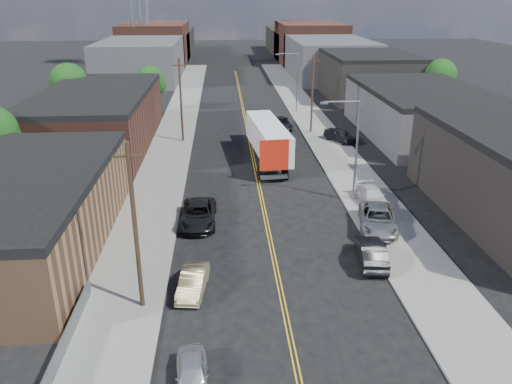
{
  "coord_description": "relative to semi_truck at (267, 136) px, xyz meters",
  "views": [
    {
      "loc": [
        -3.3,
        -14.89,
        16.98
      ],
      "look_at": [
        -0.81,
        21.35,
        2.5
      ],
      "focal_mm": 35.0,
      "sensor_mm": 36.0,
      "label": 1
    }
  ],
  "objects": [
    {
      "name": "streetlight_far",
      "position": [
        6.1,
        22.02,
        2.89
      ],
      "size": [
        3.39,
        0.25,
        9.0
      ],
      "color": "gray",
      "rests_on": "ground"
    },
    {
      "name": "car_right_lot_c",
      "position": [
        9.5,
        5.34,
        -1.49
      ],
      "size": [
        3.86,
        5.05,
        1.6
      ],
      "primitive_type": "imported",
      "rotation": [
        0.0,
        0.0,
        0.48
      ],
      "color": "black",
      "rests_on": "sidewalk_right"
    },
    {
      "name": "skyline_right_c",
      "position": [
        18.5,
        102.02,
        1.06
      ],
      "size": [
        16.0,
        40.0,
        7.0
      ],
      "primitive_type": "cube",
      "color": "black",
      "rests_on": "ground"
    },
    {
      "name": "skyline_left_a",
      "position": [
        -21.5,
        57.02,
        1.56
      ],
      "size": [
        16.0,
        30.0,
        8.0
      ],
      "primitive_type": "cube",
      "color": "#353537",
      "rests_on": "ground"
    },
    {
      "name": "warehouse_brown",
      "position": [
        -19.5,
        6.02,
        0.86
      ],
      "size": [
        12.0,
        26.0,
        6.6
      ],
      "color": "#47261C",
      "rests_on": "ground"
    },
    {
      "name": "skyline_right_b",
      "position": [
        18.5,
        82.02,
        2.56
      ],
      "size": [
        16.0,
        26.0,
        10.0
      ],
      "primitive_type": "cube",
      "color": "#47261C",
      "rests_on": "ground"
    },
    {
      "name": "car_ahead_truck",
      "position": [
        3.0,
        12.29,
        -1.66
      ],
      "size": [
        2.76,
        5.67,
        1.55
      ],
      "primitive_type": "imported",
      "rotation": [
        0.0,
        0.0,
        0.03
      ],
      "color": "black",
      "rests_on": "ground"
    },
    {
      "name": "car_left_c",
      "position": [
        -6.89,
        -16.84,
        -1.62
      ],
      "size": [
        2.82,
        5.93,
        1.64
      ],
      "primitive_type": "imported",
      "rotation": [
        0.0,
        0.0,
        -0.02
      ],
      "color": "black",
      "rests_on": "ground"
    },
    {
      "name": "car_left_a",
      "position": [
        -6.5,
        -34.45,
        -1.8
      ],
      "size": [
        1.78,
        3.84,
        1.27
      ],
      "primitive_type": "imported",
      "rotation": [
        0.0,
        0.0,
        0.08
      ],
      "color": "silver",
      "rests_on": "ground"
    },
    {
      "name": "car_left_b",
      "position": [
        -6.84,
        -26.55,
        -1.75
      ],
      "size": [
        1.99,
        4.31,
        1.37
      ],
      "primitive_type": "imported",
      "rotation": [
        0.0,
        0.0,
        -0.13
      ],
      "color": "#958B61",
      "rests_on": "ground"
    },
    {
      "name": "car_right_lot_b",
      "position": [
        7.88,
        -13.98,
        -1.61
      ],
      "size": [
        2.13,
        4.76,
        1.35
      ],
      "primitive_type": "imported",
      "rotation": [
        0.0,
        0.0,
        0.05
      ],
      "color": "silver",
      "rests_on": "sidewalk_right"
    },
    {
      "name": "industrial_right_b",
      "position": [
        20.5,
        8.02,
        0.61
      ],
      "size": [
        14.0,
        24.0,
        6.1
      ],
      "color": "#353537",
      "rests_on": "ground"
    },
    {
      "name": "utility_pole_right",
      "position": [
        6.7,
        10.02,
        2.7
      ],
      "size": [
        1.6,
        0.26,
        10.0
      ],
      "color": "black",
      "rests_on": "ground"
    },
    {
      "name": "chainlink_fence",
      "position": [
        -13.0,
        -34.48,
        -1.78
      ],
      "size": [
        0.05,
        16.0,
        1.22
      ],
      "color": "slate",
      "rests_on": "ground"
    },
    {
      "name": "car_right_lot_a",
      "position": [
        6.88,
        -18.96,
        -1.46
      ],
      "size": [
        4.0,
        6.41,
        1.65
      ],
      "primitive_type": "imported",
      "rotation": [
        0.0,
        0.0,
        -0.22
      ],
      "color": "gray",
      "rests_on": "sidewalk_right"
    },
    {
      "name": "semi_truck",
      "position": [
        0.0,
        0.0,
        0.0
      ],
      "size": [
        3.98,
        16.55,
        4.28
      ],
      "rotation": [
        0.0,
        0.0,
        0.1
      ],
      "color": "silver",
      "rests_on": "ground"
    },
    {
      "name": "streetlight_near",
      "position": [
        6.1,
        -12.98,
        2.89
      ],
      "size": [
        3.39,
        0.25,
        9.0
      ],
      "color": "gray",
      "rests_on": "ground"
    },
    {
      "name": "tree_left_far",
      "position": [
        -15.44,
        24.02,
        2.13
      ],
      "size": [
        4.35,
        4.2,
        6.97
      ],
      "color": "black",
      "rests_on": "ground"
    },
    {
      "name": "ground",
      "position": [
        -1.5,
        22.02,
        -2.44
      ],
      "size": [
        260.0,
        260.0,
        0.0
      ],
      "primitive_type": "plane",
      "color": "black",
      "rests_on": "ground"
    },
    {
      "name": "centerline",
      "position": [
        -1.5,
        7.02,
        -2.43
      ],
      "size": [
        0.32,
        120.0,
        0.01
      ],
      "primitive_type": "cube",
      "color": "gold",
      "rests_on": "ground"
    },
    {
      "name": "car_right_oncoming",
      "position": [
        4.95,
        -23.85,
        -1.64
      ],
      "size": [
        2.25,
        4.99,
        1.59
      ],
      "primitive_type": "imported",
      "rotation": [
        0.0,
        0.0,
        3.02
      ],
      "color": "black",
      "rests_on": "ground"
    },
    {
      "name": "tree_left_mid",
      "position": [
        -25.44,
        17.02,
        3.04
      ],
      "size": [
        5.1,
        5.04,
        8.37
      ],
      "color": "black",
      "rests_on": "ground"
    },
    {
      "name": "sidewalk_left",
      "position": [
        -11.0,
        7.02,
        -2.36
      ],
      "size": [
        5.0,
        140.0,
        0.15
      ],
      "primitive_type": "cube",
      "color": "slate",
      "rests_on": "ground"
    },
    {
      "name": "industrial_right_c",
      "position": [
        20.5,
        34.02,
        1.36
      ],
      "size": [
        14.0,
        22.0,
        7.6
      ],
      "color": "black",
      "rests_on": "ground"
    },
    {
      "name": "skyline_right_a",
      "position": [
        18.5,
        57.02,
        1.56
      ],
      "size": [
        16.0,
        30.0,
        8.0
      ],
      "primitive_type": "cube",
      "color": "#353537",
      "rests_on": "ground"
    },
    {
      "name": "sidewalk_right",
      "position": [
        8.0,
        7.02,
        -2.36
      ],
      "size": [
        5.0,
        140.0,
        0.15
      ],
      "primitive_type": "cube",
      "color": "slate",
      "rests_on": "ground"
    },
    {
      "name": "tree_right_far",
      "position": [
        28.56,
        22.02,
        2.74
      ],
      "size": [
        4.85,
        4.76,
        7.91
      ],
      "color": "black",
      "rests_on": "ground"
    },
    {
      "name": "utility_pole_left_far",
      "position": [
        -9.7,
        7.02,
        2.7
      ],
      "size": [
        1.6,
        0.26,
        10.0
      ],
      "color": "black",
      "rests_on": "ground"
    },
    {
      "name": "skyline_left_b",
      "position": [
        -21.5,
        82.02,
        2.56
      ],
      "size": [
        16.0,
        26.0,
        10.0
      ],
      "primitive_type": "cube",
      "color": "#47261C",
      "rests_on": "ground"
    },
    {
      "name": "utility_pole_left_near",
      "position": [
        -9.7,
        -27.98,
        2.7
      ],
      "size": [
        1.6,
        0.26,
        10.0
      ],
      "color": "black",
      "rests_on": "ground"
    },
    {
      "name": "skyline_left_c",
      "position": [
        -21.5,
        102.02,
        1.06
      ],
      "size": [
        16.0,
        40.0,
        7.0
      ],
      "primitive_type": "cube",
      "color": "black",
      "rests_on": "ground"
    },
    {
      "name": "warehouse_tan",
      "position": [
        -19.5,
        -19.98,
        0.36
      ],
      "size": [
        12.0,
        22.0,
        5.6
      ],
      "color": "brown",
      "rests_on": "ground"
    }
  ]
}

